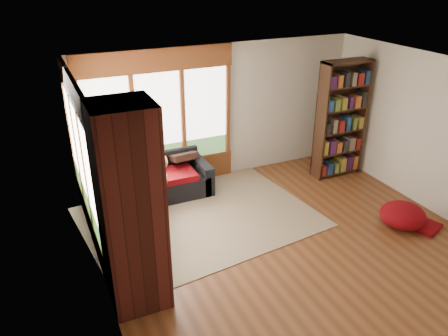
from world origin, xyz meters
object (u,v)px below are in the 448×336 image
object	(u,v)px
sectional_sofa	(134,198)
pouf	(403,215)
dog_brindle	(135,184)
area_rug	(199,217)
brick_chimney	(131,210)
dog_tan	(151,174)
bookshelf	(341,120)

from	to	relation	value
sectional_sofa	pouf	bearing A→B (deg)	-25.52
sectional_sofa	dog_brindle	distance (m)	0.55
sectional_sofa	pouf	size ratio (longest dim) A/B	3.03
area_rug	pouf	size ratio (longest dim) A/B	5.07
dog_brindle	sectional_sofa	bearing A→B (deg)	10.79
brick_chimney	dog_brindle	bearing A→B (deg)	75.83
area_rug	dog_tan	bearing A→B (deg)	149.40
pouf	dog_brindle	bearing A→B (deg)	154.94
area_rug	dog_brindle	world-z (taller)	dog_brindle
bookshelf	pouf	world-z (taller)	bookshelf
sectional_sofa	pouf	world-z (taller)	sectional_sofa
pouf	dog_tan	distance (m)	4.14
sectional_sofa	area_rug	world-z (taller)	sectional_sofa
brick_chimney	dog_brindle	xyz separation A→B (m)	(0.43, 1.71, -0.56)
area_rug	bookshelf	xyz separation A→B (m)	(3.14, 0.43, 1.14)
sectional_sofa	dog_tan	bearing A→B (deg)	-25.29
bookshelf	dog_brindle	bearing A→B (deg)	-177.01
brick_chimney	area_rug	distance (m)	2.42
dog_tan	area_rug	bearing A→B (deg)	-75.91
sectional_sofa	dog_brindle	xyz separation A→B (m)	(-0.01, -0.34, 0.44)
sectional_sofa	bookshelf	world-z (taller)	bookshelf
dog_brindle	dog_tan	bearing A→B (deg)	-47.23
pouf	dog_tan	bearing A→B (deg)	150.89
bookshelf	dog_tan	size ratio (longest dim) A/B	2.35
dog_tan	pouf	bearing A→B (deg)	-74.42
pouf	dog_brindle	xyz separation A→B (m)	(-3.89, 1.82, 0.53)
area_rug	pouf	world-z (taller)	pouf
dog_tan	dog_brindle	world-z (taller)	dog_tan
bookshelf	dog_brindle	size ratio (longest dim) A/B	2.79
pouf	dog_brindle	world-z (taller)	dog_brindle
brick_chimney	dog_brindle	distance (m)	1.85
brick_chimney	sectional_sofa	xyz separation A→B (m)	(0.45, 2.05, -1.00)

